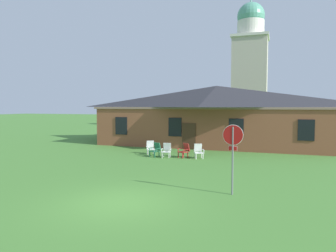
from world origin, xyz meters
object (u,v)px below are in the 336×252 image
(stop_sign, at_px, (233,145))
(lawn_chair_right_end, at_px, (199,151))
(lawn_chair_by_porch, at_px, (150,147))
(lawn_chair_middle, at_px, (184,150))
(lawn_chair_left_end, at_px, (167,150))
(lawn_chair_near_door, at_px, (156,149))

(stop_sign, height_order, lawn_chair_right_end, stop_sign)
(lawn_chair_by_porch, bearing_deg, lawn_chair_middle, -13.16)
(lawn_chair_left_end, bearing_deg, lawn_chair_right_end, 8.98)
(lawn_chair_near_door, distance_m, lawn_chair_middle, 1.98)
(lawn_chair_middle, bearing_deg, lawn_chair_by_porch, 166.84)
(lawn_chair_near_door, height_order, lawn_chair_left_end, same)
(lawn_chair_near_door, distance_m, lawn_chair_right_end, 2.93)
(lawn_chair_right_end, bearing_deg, stop_sign, -67.53)
(lawn_chair_near_door, xyz_separation_m, lawn_chair_middle, (1.96, 0.30, 0.00))
(lawn_chair_left_end, xyz_separation_m, lawn_chair_right_end, (2.12, 0.33, 0.00))
(lawn_chair_by_porch, relative_size, lawn_chair_right_end, 1.00)
(lawn_chair_middle, bearing_deg, lawn_chair_left_end, -165.30)
(stop_sign, relative_size, lawn_chair_left_end, 2.87)
(lawn_chair_by_porch, relative_size, lawn_chair_middle, 1.00)
(lawn_chair_left_end, bearing_deg, lawn_chair_by_porch, 148.92)
(lawn_chair_by_porch, distance_m, lawn_chair_middle, 2.79)
(lawn_chair_near_door, height_order, lawn_chair_middle, same)
(lawn_chair_left_end, bearing_deg, stop_sign, -54.36)
(stop_sign, height_order, lawn_chair_near_door, stop_sign)
(stop_sign, relative_size, lawn_chair_middle, 2.87)
(stop_sign, height_order, lawn_chair_middle, stop_sign)
(lawn_chair_right_end, bearing_deg, lawn_chair_near_door, -173.51)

